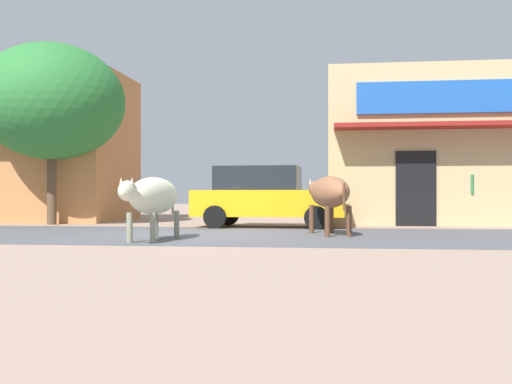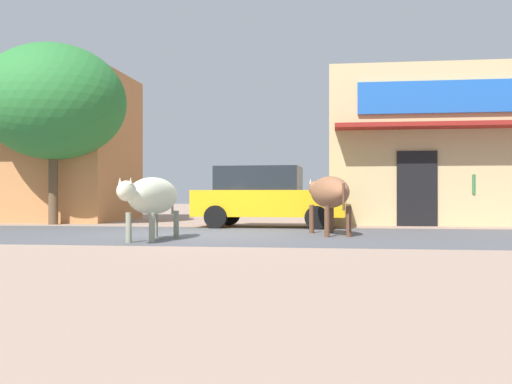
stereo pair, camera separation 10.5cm
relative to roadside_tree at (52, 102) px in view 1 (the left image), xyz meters
The scene contains 8 objects.
ground 7.42m from the roadside_tree, 36.22° to the right, with size 80.00×80.00×0.00m, color tan.
asphalt_road 7.42m from the roadside_tree, 36.22° to the right, with size 72.00×5.90×0.00m, color #55565B.
storefront_right_club 12.40m from the roadside_tree, 11.83° to the left, with size 7.96×5.11×4.60m.
roadside_tree is the anchor object (origin of this frame).
parked_hatchback_car 7.02m from the roadside_tree, ahead, with size 4.11×1.94×1.64m.
cow_near_brown 7.82m from the roadside_tree, 49.27° to the right, with size 0.79×2.68×1.22m.
cow_far_dark 9.22m from the roadside_tree, 22.96° to the right, with size 1.22×2.58×1.29m.
pedestrian_by_shop 12.35m from the roadside_tree, ahead, with size 0.41×0.61×1.66m.
Camera 1 is at (2.99, -12.99, 0.90)m, focal length 42.28 mm.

